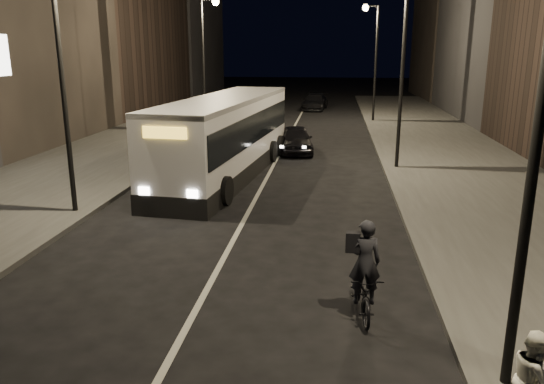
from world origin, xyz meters
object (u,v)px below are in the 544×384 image
(streetlight_right_far, at_px, (373,47))
(pedestrian_woman, at_px, (533,379))
(streetlight_left_far, at_px, (207,47))
(car_far, at_px, (315,102))
(city_bus, at_px, (226,133))
(car_mid, at_px, (243,120))
(streetlight_left_near, at_px, (67,46))
(streetlight_right_mid, at_px, (397,47))
(streetlight_right_near, at_px, (529,44))
(cyclist_on_bicycle, at_px, (363,284))
(car_near, at_px, (296,139))

(streetlight_right_far, bearing_deg, pedestrian_woman, -89.53)
(streetlight_left_far, relative_size, car_far, 1.71)
(city_bus, height_order, car_mid, city_bus)
(car_mid, xyz_separation_m, car_far, (4.22, 12.96, 0.00))
(streetlight_left_near, distance_m, car_mid, 19.59)
(streetlight_right_mid, relative_size, streetlight_left_near, 1.00)
(streetlight_right_mid, bearing_deg, streetlight_left_near, -143.12)
(streetlight_right_near, distance_m, streetlight_right_mid, 16.00)
(streetlight_right_near, height_order, streetlight_right_mid, same)
(streetlight_right_mid, xyz_separation_m, streetlight_right_far, (0.00, 16.00, 0.00))
(cyclist_on_bicycle, bearing_deg, car_far, 87.20)
(streetlight_left_far, distance_m, car_far, 15.94)
(streetlight_right_mid, distance_m, streetlight_right_far, 16.00)
(car_near, distance_m, car_mid, 8.27)
(streetlight_right_near, relative_size, pedestrian_woman, 5.58)
(city_bus, bearing_deg, car_far, 89.82)
(streetlight_right_mid, relative_size, streetlight_left_far, 1.00)
(streetlight_right_near, distance_m, streetlight_left_near, 13.33)
(streetlight_left_near, distance_m, streetlight_left_far, 18.00)
(streetlight_right_mid, height_order, cyclist_on_bicycle, streetlight_right_mid)
(streetlight_right_near, height_order, cyclist_on_bicycle, streetlight_right_near)
(car_near, bearing_deg, pedestrian_woman, -84.34)
(cyclist_on_bicycle, height_order, car_near, cyclist_on_bicycle)
(streetlight_right_near, xyz_separation_m, streetlight_left_far, (-10.66, 26.00, 0.00))
(city_bus, relative_size, car_near, 3.10)
(streetlight_right_mid, xyz_separation_m, car_near, (-4.53, 3.67, -4.67))
(cyclist_on_bicycle, bearing_deg, streetlight_right_mid, 75.67)
(streetlight_right_far, height_order, pedestrian_woman, streetlight_right_far)
(streetlight_left_far, xyz_separation_m, pedestrian_woman, (10.93, -27.00, -4.47))
(car_far, bearing_deg, streetlight_right_far, -55.41)
(car_near, bearing_deg, car_mid, 111.66)
(streetlight_right_near, distance_m, pedestrian_woman, 4.59)
(pedestrian_woman, distance_m, car_far, 41.12)
(cyclist_on_bicycle, height_order, car_mid, cyclist_on_bicycle)
(streetlight_right_near, distance_m, streetlight_right_far, 32.00)
(streetlight_left_far, bearing_deg, streetlight_right_mid, -43.16)
(city_bus, bearing_deg, streetlight_right_far, 74.29)
(car_far, bearing_deg, cyclist_on_bicycle, -80.53)
(streetlight_left_near, relative_size, pedestrian_woman, 5.58)
(streetlight_right_far, xyz_separation_m, streetlight_left_far, (-10.66, -6.00, 0.00))
(streetlight_left_far, xyz_separation_m, car_mid, (2.11, 0.90, -4.67))
(streetlight_right_near, xyz_separation_m, car_near, (-4.53, 19.67, -4.67))
(streetlight_right_far, distance_m, pedestrian_woman, 33.30)
(streetlight_left_far, xyz_separation_m, car_far, (6.34, 13.87, -4.67))
(streetlight_left_near, height_order, car_mid, streetlight_left_near)
(cyclist_on_bicycle, bearing_deg, city_bus, 107.18)
(streetlight_right_far, height_order, streetlight_left_far, same)
(streetlight_right_mid, bearing_deg, car_mid, 128.11)
(car_far, bearing_deg, streetlight_right_mid, -73.96)
(streetlight_right_near, bearing_deg, car_near, 102.97)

